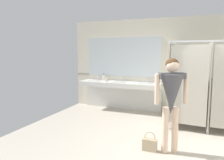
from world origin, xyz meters
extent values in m
cube|color=#B2A899|center=(0.00, 0.00, -0.05)|extent=(7.35, 6.01, 0.10)
cube|color=beige|center=(0.00, 2.76, 1.38)|extent=(7.35, 0.12, 2.75)
cube|color=#9E937F|center=(0.00, 2.70, 1.05)|extent=(7.35, 0.01, 0.06)
cube|color=silver|center=(-2.06, 2.39, 0.81)|extent=(2.46, 0.59, 0.14)
cube|color=silver|center=(-2.06, 2.64, 0.37)|extent=(2.46, 0.08, 0.74)
cube|color=#ADADA8|center=(-2.87, 2.36, 0.83)|extent=(0.42, 0.33, 0.11)
cylinder|color=silver|center=(-2.87, 2.59, 0.93)|extent=(0.04, 0.04, 0.11)
cylinder|color=silver|center=(-2.87, 2.54, 0.98)|extent=(0.03, 0.11, 0.03)
sphere|color=silver|center=(-2.80, 2.60, 0.91)|extent=(0.04, 0.04, 0.04)
cube|color=#ADADA8|center=(-2.06, 2.36, 0.83)|extent=(0.42, 0.33, 0.11)
cylinder|color=silver|center=(-2.06, 2.59, 0.93)|extent=(0.04, 0.04, 0.11)
cylinder|color=silver|center=(-2.06, 2.54, 0.98)|extent=(0.03, 0.11, 0.03)
sphere|color=silver|center=(-1.99, 2.60, 0.91)|extent=(0.04, 0.04, 0.04)
cube|color=#ADADA8|center=(-1.24, 2.36, 0.83)|extent=(0.42, 0.33, 0.11)
cylinder|color=silver|center=(-1.24, 2.59, 0.93)|extent=(0.04, 0.04, 0.11)
cylinder|color=silver|center=(-1.24, 2.54, 0.98)|extent=(0.03, 0.11, 0.03)
sphere|color=silver|center=(-1.17, 2.60, 0.91)|extent=(0.04, 0.04, 0.04)
cube|color=silver|center=(-2.06, 2.69, 1.63)|extent=(2.36, 0.02, 1.20)
cube|color=#B2AD9E|center=(-0.50, 1.95, 1.05)|extent=(0.03, 1.46, 1.86)
cylinder|color=silver|center=(-0.50, 1.29, 0.06)|extent=(0.05, 0.05, 0.12)
cube|color=#B2AD9E|center=(0.38, 1.95, 1.05)|extent=(0.03, 1.46, 1.86)
cylinder|color=silver|center=(0.38, 1.29, 0.06)|extent=(0.05, 0.05, 0.12)
cube|color=#B2AD9E|center=(-0.06, 1.26, 1.05)|extent=(0.79, 0.10, 1.76)
cube|color=#B7BABF|center=(0.38, 1.26, 2.00)|extent=(1.81, 0.04, 0.04)
cylinder|color=beige|center=(-0.22, 0.13, 0.41)|extent=(0.11, 0.11, 0.82)
cylinder|color=beige|center=(-0.38, 0.05, 0.41)|extent=(0.11, 0.11, 0.82)
cone|color=#47474C|center=(-0.30, 0.09, 1.06)|extent=(0.53, 0.53, 0.70)
cube|color=#47474C|center=(-0.30, 0.09, 1.38)|extent=(0.47, 0.34, 0.10)
cylinder|color=beige|center=(-0.07, 0.20, 1.14)|extent=(0.08, 0.08, 0.53)
cylinder|color=beige|center=(-0.52, -0.02, 1.14)|extent=(0.08, 0.08, 0.53)
sphere|color=beige|center=(-0.30, 0.09, 1.55)|extent=(0.22, 0.22, 0.22)
sphere|color=#472D19|center=(-0.30, 0.10, 1.56)|extent=(0.23, 0.23, 0.23)
cube|color=tan|center=(-0.64, 0.02, 0.11)|extent=(0.26, 0.12, 0.22)
torus|color=tan|center=(-0.64, 0.02, 0.26)|extent=(0.20, 0.02, 0.20)
cylinder|color=white|center=(-2.66, 2.56, 0.97)|extent=(0.07, 0.07, 0.18)
cylinder|color=black|center=(-2.66, 2.56, 1.07)|extent=(0.03, 0.03, 0.04)
cylinder|color=beige|center=(-2.43, 2.26, 0.93)|extent=(0.07, 0.07, 0.10)
camera|label=1|loc=(0.08, -3.68, 1.78)|focal=34.43mm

